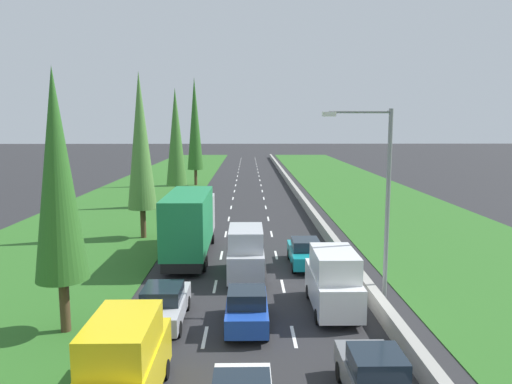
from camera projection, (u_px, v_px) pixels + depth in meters
The scene contains 18 objects.
ground_plane at pixel (248, 188), 63.51m from camera, with size 300.00×300.00×0.00m, color #28282B.
grass_verge_left at pixel (152, 188), 63.30m from camera, with size 14.00×140.00×0.04m, color #2D6623.
grass_verge_right at pixel (357, 188), 63.75m from camera, with size 14.00×140.00×0.04m, color #2D6623.
median_barrier at pixel (291, 185), 63.55m from camera, with size 0.44×120.00×0.85m, color #9E9B93.
lane_markings at pixel (248, 188), 63.51m from camera, with size 3.64×116.00×0.01m.
grey_hatchback_right_lane at pixel (374, 377), 14.33m from camera, with size 1.74×3.90×1.72m.
white_van_right_lane at pixel (333, 281), 21.44m from camera, with size 1.96×4.90×2.82m.
teal_sedan_right_lane at pixel (305, 253), 28.39m from camera, with size 1.82×4.50×1.64m.
yellow_van_left_lane at pixel (125, 363), 14.05m from camera, with size 1.96×4.90×2.82m.
blue_hatchback_centre_lane at pixel (247, 308), 19.68m from camera, with size 1.74×3.90×1.72m.
silver_sedan_left_lane at pixel (163, 304), 20.19m from camera, with size 1.82×4.50×1.64m.
silver_van_centre_lane at pixel (246, 253), 26.11m from camera, with size 1.96×4.90×2.82m.
green_box_truck_left_lane at pixel (190, 223), 30.09m from camera, with size 2.46×9.40×4.18m.
poplar_tree_nearest at pixel (57, 176), 18.57m from camera, with size 2.06×2.06×10.51m.
poplar_tree_second at pixel (141, 142), 34.57m from camera, with size 2.10×2.10×12.06m.
poplar_tree_third at pixel (176, 137), 48.45m from camera, with size 2.10×2.10×11.96m.
poplar_tree_fourth at pixel (195, 124), 65.36m from camera, with size 2.17×2.17×14.66m.
street_light_mast at pixel (381, 192), 22.13m from camera, with size 3.20×0.28×9.00m.
Camera 1 is at (-0.04, -2.98, 8.28)m, focal length 33.84 mm.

